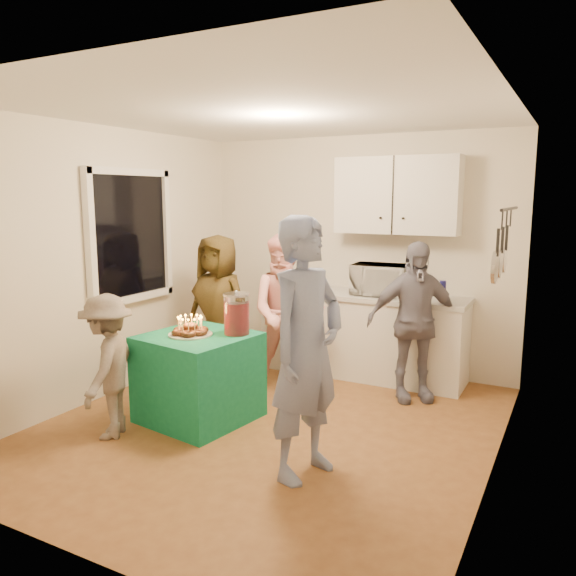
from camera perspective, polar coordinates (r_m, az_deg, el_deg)
The scene contains 19 objects.
floor at distance 4.94m, azimuth -1.95°, elevation -13.88°, with size 4.00×4.00×0.00m, color brown.
ceiling at distance 4.58m, azimuth -2.14°, elevation 17.52°, with size 4.00×4.00×0.00m, color white.
back_wall at distance 6.38m, azimuth 6.93°, elevation 3.48°, with size 3.60×3.60×0.00m, color silver.
left_wall at distance 5.69m, azimuth -17.99°, elevation 2.37°, with size 4.00×4.00×0.00m, color silver.
right_wall at distance 4.02m, azimuth 20.85°, elevation -0.58°, with size 4.00×4.00×0.00m, color silver.
window_night at distance 5.86m, azimuth -15.80°, elevation 5.12°, with size 0.04×1.00×1.20m, color black.
counter at distance 6.19m, azimuth 7.51°, elevation -4.91°, with size 2.20×0.58×0.86m, color white.
countertop at distance 6.09m, azimuth 7.60°, elevation -0.76°, with size 2.24×0.62×0.05m, color beige.
upper_cabinet at distance 6.05m, azimuth 11.03°, elevation 9.22°, with size 1.30×0.30×0.80m, color white.
pot_rack at distance 4.68m, azimuth 21.17°, elevation 4.45°, with size 0.12×1.00×0.60m, color black.
microwave at distance 6.00m, azimuth 9.39°, elevation 0.84°, with size 0.58×0.40×0.32m, color white.
party_table at distance 5.03m, azimuth -9.05°, elevation -8.92°, with size 0.85×0.85×0.76m, color #127A4E.
donut_cake at distance 4.91m, azimuth -9.92°, elevation -3.73°, with size 0.38×0.38×0.18m, color #381C0C, non-canonical shape.
punch_jar at distance 4.87m, azimuth -5.25°, elevation -2.75°, with size 0.22×0.22×0.34m, color red.
man_birthday at distance 3.87m, azimuth 1.88°, elevation -6.20°, with size 0.67×0.44×1.82m, color #7B88B3.
woman_back_left at distance 5.95m, azimuth -7.10°, elevation -2.07°, with size 0.76×0.49×1.55m, color brown.
woman_back_center at distance 5.63m, azimuth -0.09°, elevation -2.52°, with size 0.77×0.60×1.58m, color pink.
woman_back_right at distance 5.47m, azimuth 12.62°, elevation -3.35°, with size 0.90×0.37×1.53m, color black.
child_near_left at distance 4.80m, azimuth -17.85°, elevation -7.58°, with size 0.76×0.44×1.18m, color #63574F.
Camera 1 is at (2.26, -3.93, 1.96)m, focal length 35.00 mm.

